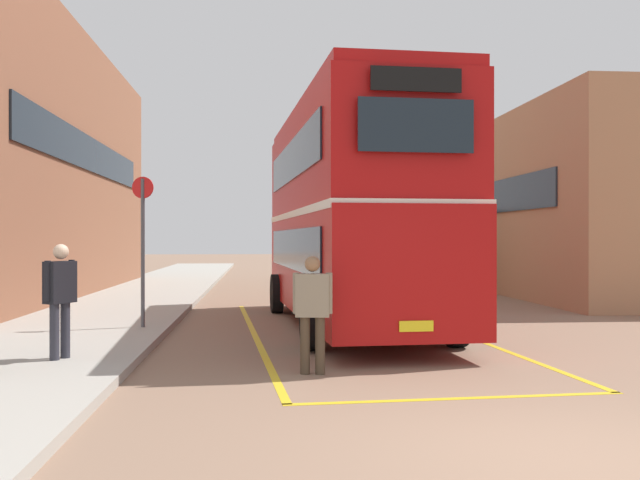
% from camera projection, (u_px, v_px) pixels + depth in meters
% --- Properties ---
extents(ground_plane, '(135.60, 135.60, 0.00)m').
position_uv_depth(ground_plane, '(352.00, 305.00, 20.68)').
color(ground_plane, '#846651').
extents(sidewalk_left, '(4.00, 57.60, 0.14)m').
position_uv_depth(sidewalk_left, '(138.00, 297.00, 22.52)').
color(sidewalk_left, '#A39E93').
rests_on(sidewalk_left, ground).
extents(brick_building_left, '(5.65, 19.83, 8.42)m').
position_uv_depth(brick_building_left, '(1.00, 167.00, 22.78)').
color(brick_building_left, brown).
rests_on(brick_building_left, ground).
extents(depot_building_right, '(8.66, 15.45, 6.11)m').
position_uv_depth(depot_building_right, '(605.00, 207.00, 25.82)').
color(depot_building_right, '#AD7A56').
rests_on(depot_building_right, ground).
extents(double_decker_bus, '(3.38, 10.32, 4.75)m').
position_uv_depth(double_decker_bus, '(350.00, 212.00, 15.57)').
color(double_decker_bus, black).
rests_on(double_decker_bus, ground).
extents(single_deck_bus, '(2.90, 9.03, 3.02)m').
position_uv_depth(single_deck_bus, '(397.00, 245.00, 30.81)').
color(single_deck_bus, black).
rests_on(single_deck_bus, ground).
extents(pedestrian_boarding, '(0.56, 0.29, 1.68)m').
position_uv_depth(pedestrian_boarding, '(313.00, 306.00, 10.12)').
color(pedestrian_boarding, '#473828').
rests_on(pedestrian_boarding, ground).
extents(pedestrian_waiting_near, '(0.42, 0.53, 1.70)m').
position_uv_depth(pedestrian_waiting_near, '(60.00, 292.00, 10.58)').
color(pedestrian_waiting_near, '#2D2D38').
rests_on(pedestrian_waiting_near, sidewalk_left).
extents(bus_stop_sign, '(0.44, 0.11, 3.03)m').
position_uv_depth(bus_stop_sign, '(143.00, 238.00, 14.39)').
color(bus_stop_sign, '#4C4C51').
rests_on(bus_stop_sign, sidewalk_left).
extents(bay_marking_yellow, '(5.07, 12.46, 0.01)m').
position_uv_depth(bay_marking_yellow, '(365.00, 339.00, 13.68)').
color(bay_marking_yellow, gold).
rests_on(bay_marking_yellow, ground).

